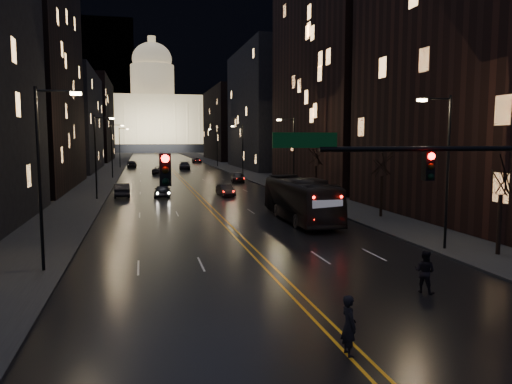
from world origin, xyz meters
TOP-DOWN VIEW (x-y plane):
  - ground at (0.00, 0.00)m, footprint 900.00×900.00m
  - road at (0.00, 130.00)m, footprint 20.00×320.00m
  - sidewalk_left at (-14.00, 130.00)m, footprint 8.00×320.00m
  - sidewalk_right at (14.00, 130.00)m, footprint 8.00×320.00m
  - center_line at (0.00, 130.00)m, footprint 0.62×320.00m
  - building_left_mid at (-21.00, 54.00)m, footprint 12.00×30.00m
  - building_left_far at (-21.00, 92.00)m, footprint 12.00×34.00m
  - building_left_dist at (-21.00, 140.00)m, footprint 12.00×40.00m
  - building_right_near at (21.00, 20.00)m, footprint 12.00×26.00m
  - building_right_tall at (21.00, 50.00)m, footprint 12.00×30.00m
  - building_right_mid at (21.00, 92.00)m, footprint 12.00×34.00m
  - building_right_dist at (21.00, 140.00)m, footprint 12.00×40.00m
  - mountain_ridge at (40.00, 380.00)m, footprint 520.00×60.00m
  - capitol at (0.00, 250.00)m, footprint 90.00×50.00m
  - traffic_signal at (5.91, -0.00)m, footprint 17.29×0.45m
  - streetlamp_right_near at (10.81, 10.00)m, footprint 2.13×0.25m
  - streetlamp_left_near at (-10.81, 10.00)m, footprint 2.13×0.25m
  - streetlamp_right_mid at (10.81, 40.00)m, footprint 2.13×0.25m
  - streetlamp_left_mid at (-10.81, 40.00)m, footprint 2.13×0.25m
  - streetlamp_right_far at (10.81, 70.00)m, footprint 2.13×0.25m
  - streetlamp_left_far at (-10.81, 70.00)m, footprint 2.13×0.25m
  - streetlamp_right_dist at (10.81, 100.00)m, footprint 2.13×0.25m
  - streetlamp_left_dist at (-10.81, 100.00)m, footprint 2.13×0.25m
  - tree_right_near at (13.00, 8.00)m, footprint 2.40×2.40m
  - tree_right_mid at (13.00, 22.00)m, footprint 2.40×2.40m
  - tree_right_far at (13.00, 38.00)m, footprint 2.40×2.40m
  - bus at (6.08, 22.20)m, footprint 3.00×12.42m
  - oncoming_car_a at (-4.04, 41.03)m, footprint 2.14×4.47m
  - oncoming_car_b at (-8.50, 42.36)m, footprint 1.95×4.89m
  - oncoming_car_c at (-3.00, 79.01)m, footprint 3.12×5.60m
  - oncoming_car_d at (-8.50, 102.58)m, footprint 2.18×5.31m
  - receding_car_a at (3.07, 40.69)m, footprint 1.76×4.13m
  - receding_car_b at (7.81, 58.10)m, footprint 2.55×4.97m
  - receding_car_c at (2.67, 91.49)m, footprint 2.66×5.79m
  - receding_car_d at (8.42, 120.96)m, footprint 2.33×5.02m
  - pedestrian_a at (-0.22, -2.00)m, footprint 0.47×0.70m
  - pedestrian_b at (5.44, 3.08)m, footprint 0.95×1.00m

SIDE VIEW (x-z plane):
  - ground at x=0.00m, z-range 0.00..0.00m
  - road at x=0.00m, z-range 0.00..0.02m
  - center_line at x=0.00m, z-range 0.02..0.03m
  - sidewalk_left at x=-14.00m, z-range 0.00..0.16m
  - sidewalk_right at x=14.00m, z-range 0.00..0.16m
  - receding_car_a at x=3.07m, z-range 0.00..1.32m
  - receding_car_d at x=8.42m, z-range 0.00..1.39m
  - oncoming_car_a at x=-4.04m, z-range 0.00..1.47m
  - oncoming_car_c at x=-3.00m, z-range 0.00..1.48m
  - oncoming_car_d at x=-8.50m, z-range 0.00..1.54m
  - oncoming_car_b at x=-8.50m, z-range 0.00..1.58m
  - receding_car_b at x=7.81m, z-range 0.00..1.62m
  - receding_car_c at x=2.67m, z-range 0.00..1.64m
  - pedestrian_b at x=5.44m, z-range 0.00..1.84m
  - pedestrian_a at x=-0.22m, z-range 0.00..1.88m
  - bus at x=6.08m, z-range 0.00..3.45m
  - tree_right_near at x=13.00m, z-range 1.20..7.85m
  - tree_right_mid at x=13.00m, z-range 1.20..7.85m
  - tree_right_far at x=13.00m, z-range 1.20..7.85m
  - streetlamp_right_near at x=10.81m, z-range 0.58..9.58m
  - streetlamp_left_near at x=-10.81m, z-range 0.58..9.58m
  - streetlamp_right_mid at x=10.81m, z-range 0.58..9.58m
  - streetlamp_left_mid at x=-10.81m, z-range 0.58..9.58m
  - streetlamp_right_far at x=10.81m, z-range 0.58..9.58m
  - streetlamp_left_far at x=-10.81m, z-range 0.58..9.58m
  - streetlamp_right_dist at x=10.81m, z-range 0.58..9.58m
  - streetlamp_left_dist at x=-10.81m, z-range 0.58..9.58m
  - traffic_signal at x=5.91m, z-range 1.60..8.60m
  - building_left_far at x=-21.00m, z-range 0.00..20.00m
  - building_right_dist at x=21.00m, z-range 0.00..22.00m
  - building_left_dist at x=-21.00m, z-range 0.00..24.00m
  - building_right_near at x=21.00m, z-range 0.00..24.00m
  - building_right_mid at x=21.00m, z-range 0.00..26.00m
  - building_left_mid at x=-21.00m, z-range 0.00..28.00m
  - capitol at x=0.00m, z-range -12.10..46.40m
  - building_right_tall at x=21.00m, z-range 0.00..38.00m
  - mountain_ridge at x=40.00m, z-range 0.00..130.00m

